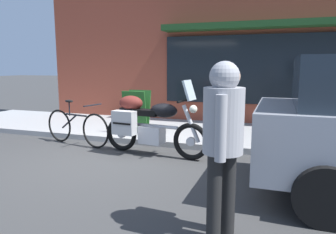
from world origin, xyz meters
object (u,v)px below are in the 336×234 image
object	(u,v)px
pedestrian_walking	(223,130)
sandwich_board_sign	(137,112)
touring_motorcycle	(147,123)
parked_bicycle	(76,127)

from	to	relation	value
pedestrian_walking	sandwich_board_sign	world-z (taller)	pedestrian_walking
pedestrian_walking	sandwich_board_sign	xyz separation A→B (m)	(-2.59, 3.70, -0.46)
touring_motorcycle	parked_bicycle	xyz separation A→B (m)	(-1.71, 0.21, -0.22)
sandwich_board_sign	pedestrian_walking	bearing A→B (deg)	-54.99
pedestrian_walking	parked_bicycle	bearing A→B (deg)	142.79
parked_bicycle	sandwich_board_sign	distance (m)	1.40
parked_bicycle	pedestrian_walking	size ratio (longest dim) A/B	1.04
parked_bicycle	sandwich_board_sign	xyz separation A→B (m)	(0.92, 1.03, 0.22)
touring_motorcycle	pedestrian_walking	bearing A→B (deg)	-53.66
parked_bicycle	pedestrian_walking	distance (m)	4.46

